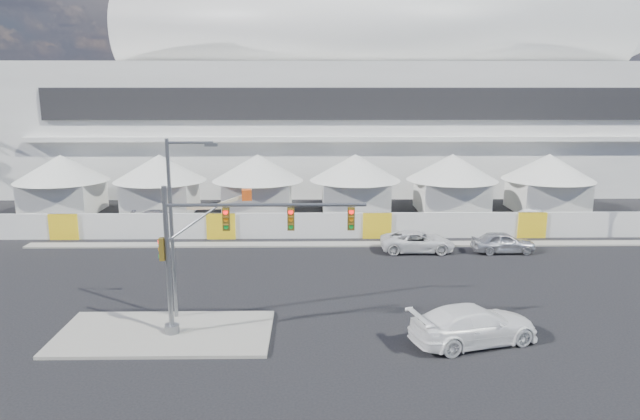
{
  "coord_description": "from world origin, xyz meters",
  "views": [
    {
      "loc": [
        0.95,
        -28.17,
        11.46
      ],
      "look_at": [
        1.53,
        10.0,
        3.2
      ],
      "focal_mm": 32.0,
      "sensor_mm": 36.0,
      "label": 1
    }
  ],
  "objects_px": {
    "pickup_curb": "(417,242)",
    "streetlight_median": "(176,217)",
    "sedan_silver": "(503,242)",
    "traffic_mast": "(212,253)",
    "lot_car_a": "(540,219)",
    "pickup_near": "(474,325)",
    "boom_lift": "(202,219)",
    "lot_car_c": "(160,218)"
  },
  "relations": [
    {
      "from": "lot_car_a",
      "to": "traffic_mast",
      "type": "distance_m",
      "value": 31.45
    },
    {
      "from": "sedan_silver",
      "to": "lot_car_a",
      "type": "distance_m",
      "value": 8.97
    },
    {
      "from": "lot_car_c",
      "to": "streetlight_median",
      "type": "xyz_separation_m",
      "value": [
        6.12,
        -19.75,
        4.6
      ]
    },
    {
      "from": "traffic_mast",
      "to": "boom_lift",
      "type": "xyz_separation_m",
      "value": [
        -4.46,
        20.74,
        -3.2
      ]
    },
    {
      "from": "pickup_near",
      "to": "lot_car_a",
      "type": "bearing_deg",
      "value": -44.55
    },
    {
      "from": "pickup_near",
      "to": "boom_lift",
      "type": "height_order",
      "value": "boom_lift"
    },
    {
      "from": "sedan_silver",
      "to": "lot_car_c",
      "type": "xyz_separation_m",
      "value": [
        -26.24,
        8.2,
        -0.06
      ]
    },
    {
      "from": "lot_car_c",
      "to": "streetlight_median",
      "type": "height_order",
      "value": "streetlight_median"
    },
    {
      "from": "traffic_mast",
      "to": "streetlight_median",
      "type": "distance_m",
      "value": 3.1
    },
    {
      "from": "pickup_curb",
      "to": "streetlight_median",
      "type": "relative_size",
      "value": 0.58
    },
    {
      "from": "sedan_silver",
      "to": "lot_car_c",
      "type": "height_order",
      "value": "sedan_silver"
    },
    {
      "from": "lot_car_a",
      "to": "streetlight_median",
      "type": "bearing_deg",
      "value": 123.74
    },
    {
      "from": "pickup_curb",
      "to": "boom_lift",
      "type": "relative_size",
      "value": 0.82
    },
    {
      "from": "pickup_near",
      "to": "boom_lift",
      "type": "xyz_separation_m",
      "value": [
        -16.37,
        21.68,
        -0.01
      ]
    },
    {
      "from": "sedan_silver",
      "to": "pickup_near",
      "type": "distance_m",
      "value": 15.7
    },
    {
      "from": "boom_lift",
      "to": "pickup_curb",
      "type": "bearing_deg",
      "value": -28.6
    },
    {
      "from": "streetlight_median",
      "to": "boom_lift",
      "type": "relative_size",
      "value": 1.4
    },
    {
      "from": "boom_lift",
      "to": "sedan_silver",
      "type": "bearing_deg",
      "value": -23.73
    },
    {
      "from": "lot_car_c",
      "to": "traffic_mast",
      "type": "relative_size",
      "value": 0.5
    },
    {
      "from": "lot_car_c",
      "to": "traffic_mast",
      "type": "distance_m",
      "value": 23.45
    },
    {
      "from": "sedan_silver",
      "to": "streetlight_median",
      "type": "relative_size",
      "value": 0.49
    },
    {
      "from": "sedan_silver",
      "to": "traffic_mast",
      "type": "relative_size",
      "value": 0.47
    },
    {
      "from": "traffic_mast",
      "to": "lot_car_c",
      "type": "bearing_deg",
      "value": 110.64
    },
    {
      "from": "traffic_mast",
      "to": "boom_lift",
      "type": "relative_size",
      "value": 1.47
    },
    {
      "from": "lot_car_c",
      "to": "boom_lift",
      "type": "distance_m",
      "value": 3.84
    },
    {
      "from": "traffic_mast",
      "to": "pickup_curb",
      "type": "bearing_deg",
      "value": 48.98
    },
    {
      "from": "pickup_near",
      "to": "pickup_curb",
      "type": "bearing_deg",
      "value": -16.9
    },
    {
      "from": "pickup_curb",
      "to": "streetlight_median",
      "type": "height_order",
      "value": "streetlight_median"
    },
    {
      "from": "pickup_near",
      "to": "lot_car_c",
      "type": "relative_size",
      "value": 1.28
    },
    {
      "from": "traffic_mast",
      "to": "streetlight_median",
      "type": "relative_size",
      "value": 1.05
    },
    {
      "from": "lot_car_a",
      "to": "traffic_mast",
      "type": "bearing_deg",
      "value": 128.88
    },
    {
      "from": "lot_car_c",
      "to": "traffic_mast",
      "type": "xyz_separation_m",
      "value": [
        8.18,
        -21.71,
        3.38
      ]
    },
    {
      "from": "pickup_near",
      "to": "lot_car_c",
      "type": "height_order",
      "value": "pickup_near"
    },
    {
      "from": "lot_car_c",
      "to": "lot_car_a",
      "type": "bearing_deg",
      "value": -100.95
    },
    {
      "from": "sedan_silver",
      "to": "streetlight_median",
      "type": "xyz_separation_m",
      "value": [
        -20.12,
        -11.55,
        4.54
      ]
    },
    {
      "from": "lot_car_c",
      "to": "streetlight_median",
      "type": "bearing_deg",
      "value": -171.83
    },
    {
      "from": "pickup_curb",
      "to": "streetlight_median",
      "type": "bearing_deg",
      "value": 130.54
    },
    {
      "from": "sedan_silver",
      "to": "streetlight_median",
      "type": "distance_m",
      "value": 23.64
    },
    {
      "from": "pickup_curb",
      "to": "lot_car_c",
      "type": "distance_m",
      "value": 21.7
    },
    {
      "from": "sedan_silver",
      "to": "pickup_near",
      "type": "relative_size",
      "value": 0.73
    },
    {
      "from": "lot_car_c",
      "to": "boom_lift",
      "type": "bearing_deg",
      "value": -113.63
    },
    {
      "from": "pickup_curb",
      "to": "lot_car_a",
      "type": "bearing_deg",
      "value": -58.77
    }
  ]
}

